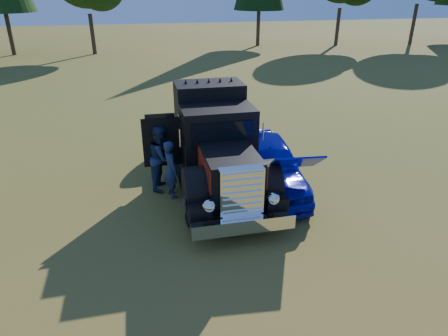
% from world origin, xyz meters
% --- Properties ---
extents(ground, '(120.00, 120.00, 0.00)m').
position_xyz_m(ground, '(0.00, 0.00, 0.00)').
color(ground, '#485F1C').
rests_on(ground, ground).
extents(diamond_t_truck, '(3.38, 7.16, 3.00)m').
position_xyz_m(diamond_t_truck, '(1.42, 1.62, 1.28)').
color(diamond_t_truck, black).
rests_on(diamond_t_truck, ground).
extents(hotrod_coupe, '(2.26, 4.72, 1.89)m').
position_xyz_m(hotrod_coupe, '(2.91, 1.04, 0.78)').
color(hotrod_coupe, '#1707A8').
rests_on(hotrod_coupe, ground).
extents(spectator_near, '(0.56, 0.71, 1.73)m').
position_xyz_m(spectator_near, '(0.03, 1.14, 0.86)').
color(spectator_near, '#212B4D').
rests_on(spectator_near, ground).
extents(spectator_far, '(1.03, 1.16, 1.97)m').
position_xyz_m(spectator_far, '(-0.17, 1.77, 0.99)').
color(spectator_far, '#212E4E').
rests_on(spectator_far, ground).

